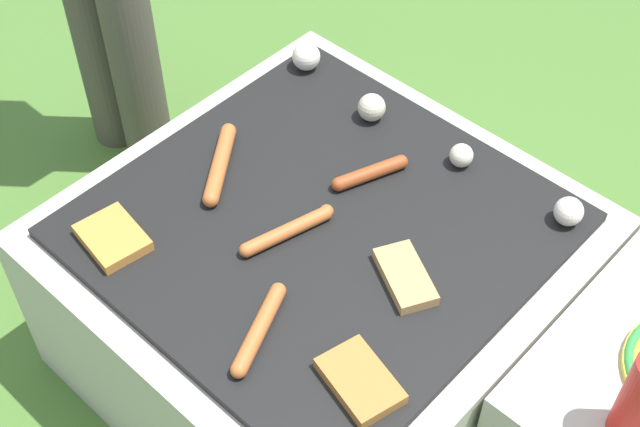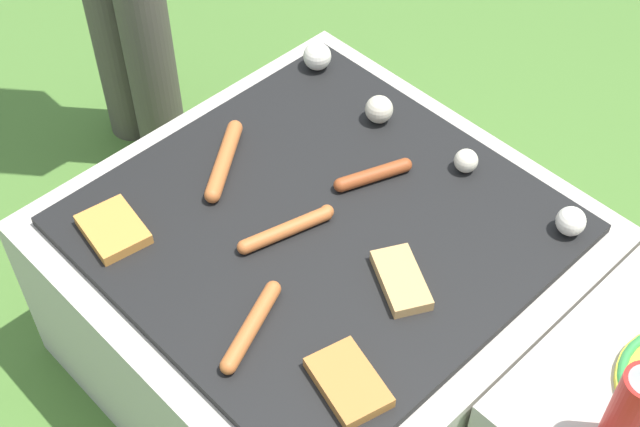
{
  "view_description": "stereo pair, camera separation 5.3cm",
  "coord_description": "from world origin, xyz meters",
  "views": [
    {
      "loc": [
        0.68,
        -0.73,
        1.52
      ],
      "look_at": [
        0.0,
        0.0,
        0.42
      ],
      "focal_mm": 50.0,
      "sensor_mm": 36.0,
      "label": 1
    },
    {
      "loc": [
        0.72,
        -0.69,
        1.52
      ],
      "look_at": [
        0.0,
        0.0,
        0.42
      ],
      "focal_mm": 50.0,
      "sensor_mm": 36.0,
      "label": 2
    }
  ],
  "objects": [
    {
      "name": "ground_plane",
      "position": [
        0.0,
        0.0,
        0.0
      ],
      "size": [
        14.0,
        14.0,
        0.0
      ],
      "primitive_type": "plane",
      "color": "#47702D"
    },
    {
      "name": "grill",
      "position": [
        0.0,
        0.0,
        0.2
      ],
      "size": [
        0.79,
        0.79,
        0.4
      ],
      "color": "#B2AA9E",
      "rests_on": "ground_plane"
    },
    {
      "name": "sausage_front_right",
      "position": [
        0.09,
        -0.23,
        0.41
      ],
      "size": [
        0.09,
        0.17,
        0.03
      ],
      "color": "#B7602D",
      "rests_on": "grill"
    },
    {
      "name": "sausage_back_left",
      "position": [
        -0.21,
        -0.03,
        0.41
      ],
      "size": [
        0.13,
        0.17,
        0.03
      ],
      "color": "#B7602D",
      "rests_on": "grill"
    },
    {
      "name": "sausage_front_center",
      "position": [
        -0.02,
        -0.06,
        0.41
      ],
      "size": [
        0.06,
        0.18,
        0.02
      ],
      "color": "#B7602D",
      "rests_on": "grill"
    },
    {
      "name": "sausage_front_left",
      "position": [
        -0.01,
        0.14,
        0.41
      ],
      "size": [
        0.07,
        0.14,
        0.03
      ],
      "color": "#93421E",
      "rests_on": "grill"
    },
    {
      "name": "bread_slice_left",
      "position": [
        0.18,
        -0.0,
        0.41
      ],
      "size": [
        0.14,
        0.12,
        0.02
      ],
      "color": "tan",
      "rests_on": "grill"
    },
    {
      "name": "bread_slice_right",
      "position": [
        -0.22,
        -0.27,
        0.41
      ],
      "size": [
        0.13,
        0.1,
        0.02
      ],
      "color": "#D18438",
      "rests_on": "grill"
    },
    {
      "name": "bread_slice_center",
      "position": [
        0.26,
        -0.19,
        0.41
      ],
      "size": [
        0.14,
        0.11,
        0.02
      ],
      "color": "#B27033",
      "rests_on": "grill"
    },
    {
      "name": "mushroom_row",
      "position": [
        -0.04,
        0.27,
        0.42
      ],
      "size": [
        0.66,
        0.08,
        0.06
      ],
      "color": "silver",
      "rests_on": "grill"
    }
  ]
}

